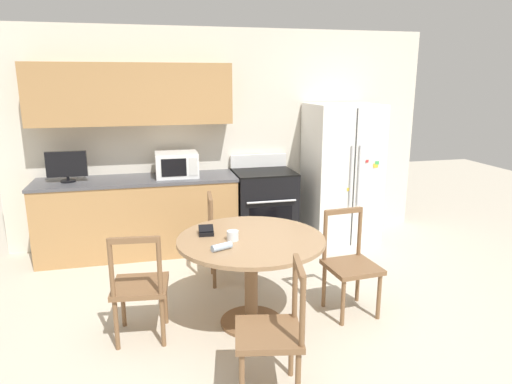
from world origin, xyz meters
TOP-DOWN VIEW (x-y plane):
  - ground_plane at (0.00, 0.00)m, footprint 14.00×14.00m
  - back_wall at (-0.30, 2.59)m, footprint 5.20×0.44m
  - kitchen_counter at (-1.08, 2.29)m, footprint 2.26×0.64m
  - refrigerator at (1.40, 2.21)m, footprint 0.83×0.77m
  - oven_range at (0.42, 2.26)m, footprint 0.72×0.68m
  - microwave at (-0.62, 2.29)m, footprint 0.48×0.37m
  - countertop_tv at (-1.81, 2.28)m, footprint 0.43×0.16m
  - dining_table at (-0.17, 0.41)m, footprint 1.20×1.20m
  - dining_chair_right at (0.71, 0.41)m, footprint 0.45×0.45m
  - dining_chair_near at (-0.24, -0.48)m, footprint 0.49×0.49m
  - dining_chair_far at (-0.22, 1.30)m, footprint 0.45×0.45m
  - dining_chair_left at (-1.06, 0.40)m, footprint 0.46×0.46m
  - candle_glass at (-0.33, 0.39)m, footprint 0.10×0.10m
  - folded_napkin at (-0.45, 0.20)m, footprint 0.17×0.11m
  - wallet at (-0.51, 0.58)m, footprint 0.13×0.13m

SIDE VIEW (x-z plane):
  - ground_plane at x=0.00m, z-range 0.00..0.00m
  - dining_chair_right at x=0.71m, z-range -0.02..0.89m
  - dining_chair_near at x=-0.24m, z-range -0.02..0.89m
  - dining_chair_far at x=-0.22m, z-range -0.02..0.89m
  - dining_chair_left at x=-1.06m, z-range -0.02..0.89m
  - kitchen_counter at x=-1.08m, z-range 0.00..0.90m
  - oven_range at x=0.42m, z-range -0.07..1.01m
  - dining_table at x=-0.17m, z-range 0.23..0.99m
  - folded_napkin at x=-0.45m, z-range 0.76..0.81m
  - wallet at x=-0.51m, z-range 0.75..0.82m
  - candle_glass at x=-0.33m, z-range 0.76..0.83m
  - refrigerator at x=1.40m, z-range 0.00..1.72m
  - microwave at x=-0.62m, z-range 0.90..1.18m
  - countertop_tv at x=-1.81m, z-range 0.91..1.25m
  - back_wall at x=-0.30m, z-range 0.15..2.75m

